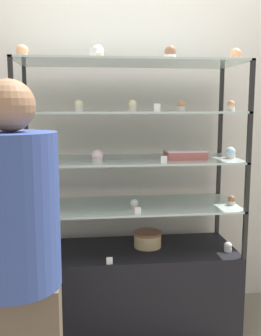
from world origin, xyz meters
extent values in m
plane|color=gray|center=(0.00, 0.00, 0.00)|extent=(20.00, 20.00, 0.00)
cube|color=silver|center=(0.00, 0.40, 1.30)|extent=(8.00, 0.05, 2.60)
cube|color=black|center=(0.00, 0.00, 0.28)|extent=(1.34, 0.51, 0.55)
cube|color=black|center=(-0.66, 0.24, 0.70)|extent=(0.02, 0.02, 0.29)
cube|color=black|center=(0.66, 0.24, 0.70)|extent=(0.02, 0.02, 0.29)
cube|color=black|center=(-0.66, -0.24, 0.70)|extent=(0.02, 0.02, 0.29)
cube|color=black|center=(0.66, -0.24, 0.70)|extent=(0.02, 0.02, 0.29)
cube|color=#B2C6C1|center=(0.00, 0.00, 0.84)|extent=(1.34, 0.51, 0.01)
cube|color=black|center=(-0.66, 0.24, 0.99)|extent=(0.02, 0.02, 0.29)
cube|color=black|center=(0.66, 0.24, 0.99)|extent=(0.02, 0.02, 0.29)
cube|color=black|center=(-0.66, -0.24, 0.99)|extent=(0.02, 0.02, 0.29)
cube|color=black|center=(0.66, -0.24, 0.99)|extent=(0.02, 0.02, 0.29)
cube|color=#B2C6C1|center=(0.00, 0.00, 1.13)|extent=(1.34, 0.51, 0.01)
cube|color=black|center=(-0.66, 0.24, 1.28)|extent=(0.02, 0.02, 0.29)
cube|color=black|center=(0.66, 0.24, 1.28)|extent=(0.02, 0.02, 0.29)
cube|color=black|center=(-0.66, -0.24, 1.28)|extent=(0.02, 0.02, 0.29)
cube|color=black|center=(0.66, -0.24, 1.28)|extent=(0.02, 0.02, 0.29)
cube|color=#B2C6C1|center=(0.00, 0.00, 1.42)|extent=(1.34, 0.51, 0.01)
cube|color=black|center=(-0.66, 0.24, 1.57)|extent=(0.02, 0.02, 0.29)
cube|color=black|center=(0.66, 0.24, 1.57)|extent=(0.02, 0.02, 0.29)
cube|color=black|center=(-0.66, -0.24, 1.57)|extent=(0.02, 0.02, 0.29)
cube|color=black|center=(0.66, -0.24, 1.57)|extent=(0.02, 0.02, 0.29)
cube|color=#B2C6C1|center=(0.00, 0.00, 1.71)|extent=(1.34, 0.51, 0.01)
cylinder|color=#DBBC84|center=(0.12, 0.03, 0.59)|extent=(0.18, 0.18, 0.09)
cylinder|color=#8C5B42|center=(0.12, 0.03, 0.64)|extent=(0.18, 0.18, 0.02)
cube|color=#C66660|center=(0.33, -0.05, 1.16)|extent=(0.24, 0.17, 0.05)
cube|color=silver|center=(0.33, -0.05, 1.19)|extent=(0.25, 0.17, 0.01)
cylinder|color=white|center=(-0.60, -0.12, 0.56)|extent=(0.05, 0.05, 0.02)
sphere|color=white|center=(-0.60, -0.12, 0.59)|extent=(0.05, 0.05, 0.05)
cylinder|color=white|center=(0.60, -0.12, 0.56)|extent=(0.05, 0.05, 0.02)
sphere|color=white|center=(0.60, -0.12, 0.59)|extent=(0.05, 0.05, 0.05)
cube|color=white|center=(-0.15, -0.24, 0.57)|extent=(0.04, 0.00, 0.04)
cylinder|color=white|center=(-0.61, -0.10, 0.86)|extent=(0.05, 0.05, 0.03)
sphere|color=silver|center=(-0.61, -0.10, 0.88)|extent=(0.05, 0.05, 0.05)
cylinder|color=#CCB28C|center=(0.01, -0.11, 0.86)|extent=(0.05, 0.05, 0.03)
sphere|color=white|center=(0.01, -0.11, 0.88)|extent=(0.05, 0.05, 0.05)
cylinder|color=beige|center=(0.63, -0.08, 0.86)|extent=(0.05, 0.05, 0.03)
sphere|color=#8C5B42|center=(0.63, -0.08, 0.88)|extent=(0.05, 0.05, 0.05)
cube|color=white|center=(0.01, -0.24, 0.87)|extent=(0.04, 0.00, 0.04)
cylinder|color=#CCB28C|center=(-0.62, -0.12, 1.15)|extent=(0.06, 0.06, 0.02)
sphere|color=#8C5B42|center=(-0.62, -0.12, 1.18)|extent=(0.07, 0.07, 0.07)
cylinder|color=beige|center=(-0.21, -0.14, 1.15)|extent=(0.06, 0.06, 0.02)
sphere|color=silver|center=(-0.21, -0.14, 1.18)|extent=(0.07, 0.07, 0.07)
cylinder|color=white|center=(0.62, -0.06, 1.15)|extent=(0.06, 0.06, 0.02)
sphere|color=silver|center=(0.62, -0.06, 1.18)|extent=(0.07, 0.07, 0.07)
cube|color=white|center=(0.16, -0.24, 1.16)|extent=(0.04, 0.00, 0.04)
cylinder|color=beige|center=(-0.61, -0.05, 1.44)|extent=(0.05, 0.05, 0.03)
sphere|color=#8C5B42|center=(-0.61, -0.05, 1.47)|extent=(0.05, 0.05, 0.05)
cylinder|color=white|center=(-0.31, -0.12, 1.44)|extent=(0.05, 0.05, 0.03)
sphere|color=#F4EAB2|center=(-0.31, -0.12, 1.47)|extent=(0.05, 0.05, 0.05)
cylinder|color=beige|center=(-0.01, -0.14, 1.44)|extent=(0.05, 0.05, 0.03)
sphere|color=#F4EAB2|center=(-0.01, -0.14, 1.47)|extent=(0.05, 0.05, 0.05)
cylinder|color=white|center=(0.30, -0.08, 1.44)|extent=(0.05, 0.05, 0.03)
sphere|color=#E5996B|center=(0.30, -0.08, 1.47)|extent=(0.05, 0.05, 0.05)
cylinder|color=beige|center=(0.62, -0.04, 1.44)|extent=(0.05, 0.05, 0.03)
sphere|color=#E5996B|center=(0.62, -0.04, 1.47)|extent=(0.05, 0.05, 0.05)
cube|color=white|center=(0.12, -0.24, 1.45)|extent=(0.04, 0.00, 0.04)
cylinder|color=#CCB28C|center=(-0.62, -0.07, 1.73)|extent=(0.06, 0.06, 0.03)
sphere|color=#E5996B|center=(-0.62, -0.07, 1.76)|extent=(0.07, 0.07, 0.07)
cylinder|color=#CCB28C|center=(-0.20, -0.11, 1.73)|extent=(0.06, 0.06, 0.03)
sphere|color=white|center=(-0.20, -0.11, 1.76)|extent=(0.07, 0.07, 0.07)
cylinder|color=white|center=(0.21, -0.14, 1.73)|extent=(0.06, 0.06, 0.03)
sphere|color=#8C5B42|center=(0.21, -0.14, 1.76)|extent=(0.07, 0.07, 0.07)
cylinder|color=#CCB28C|center=(0.62, -0.08, 1.73)|extent=(0.06, 0.06, 0.03)
sphere|color=#E5996B|center=(0.62, -0.08, 1.76)|extent=(0.07, 0.07, 0.07)
cube|color=white|center=(-0.23, -0.24, 1.74)|extent=(0.04, 0.00, 0.04)
cylinder|color=#33478C|center=(-0.57, -0.82, 1.04)|extent=(0.36, 0.36, 0.63)
sphere|color=#936B4C|center=(-0.57, -0.82, 1.46)|extent=(0.21, 0.21, 0.21)
camera|label=1|loc=(-0.29, -2.39, 1.45)|focal=42.00mm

